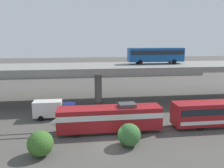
% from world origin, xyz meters
% --- Properties ---
extents(ground_plane, '(260.00, 260.00, 0.00)m').
position_xyz_m(ground_plane, '(0.00, 0.00, 0.00)').
color(ground_plane, '#4C4944').
extents(rail_strip_near, '(110.00, 0.12, 0.12)m').
position_xyz_m(rail_strip_near, '(0.00, 3.29, 0.06)').
color(rail_strip_near, '#59544C').
rests_on(rail_strip_near, ground_plane).
extents(rail_strip_far, '(110.00, 0.12, 0.12)m').
position_xyz_m(rail_strip_far, '(0.00, 4.71, 0.06)').
color(rail_strip_far, '#59544C').
rests_on(rail_strip_far, ground_plane).
extents(train_locomotive, '(15.76, 3.04, 4.18)m').
position_xyz_m(train_locomotive, '(-0.27, 4.00, 2.19)').
color(train_locomotive, maroon).
rests_on(train_locomotive, ground_plane).
extents(highway_overpass, '(96.00, 11.31, 7.77)m').
position_xyz_m(highway_overpass, '(0.00, 20.00, 7.07)').
color(highway_overpass, gray).
rests_on(highway_overpass, ground_plane).
extents(transit_bus_on_overpass, '(12.00, 2.68, 3.40)m').
position_xyz_m(transit_bus_on_overpass, '(12.54, 21.08, 9.83)').
color(transit_bus_on_overpass, '#14478C').
rests_on(transit_bus_on_overpass, highway_overpass).
extents(service_truck_west, '(6.80, 2.46, 3.04)m').
position_xyz_m(service_truck_west, '(-8.23, 10.88, 1.64)').
color(service_truck_west, navy).
rests_on(service_truck_west, ground_plane).
extents(pier_parking_lot, '(79.86, 10.38, 1.23)m').
position_xyz_m(pier_parking_lot, '(0.00, 55.00, 0.61)').
color(pier_parking_lot, gray).
rests_on(pier_parking_lot, ground_plane).
extents(parked_car_0, '(4.41, 1.86, 1.50)m').
position_xyz_m(parked_car_0, '(-18.92, 54.09, 2.00)').
color(parked_car_0, navy).
rests_on(parked_car_0, pier_parking_lot).
extents(parked_car_1, '(4.57, 1.93, 1.50)m').
position_xyz_m(parked_car_1, '(-4.03, 56.14, 2.00)').
color(parked_car_1, '#0C4C26').
rests_on(parked_car_1, pier_parking_lot).
extents(parked_car_2, '(4.45, 1.90, 1.50)m').
position_xyz_m(parked_car_2, '(-27.19, 52.93, 2.00)').
color(parked_car_2, '#0C4C26').
rests_on(parked_car_2, pier_parking_lot).
extents(parked_car_3, '(4.06, 1.98, 1.50)m').
position_xyz_m(parked_car_3, '(-24.87, 57.50, 2.00)').
color(parked_car_3, navy).
rests_on(parked_car_3, pier_parking_lot).
extents(parked_car_4, '(4.32, 1.85, 1.50)m').
position_xyz_m(parked_car_4, '(15.39, 53.66, 2.00)').
color(parked_car_4, maroon).
rests_on(parked_car_4, pier_parking_lot).
extents(parked_car_5, '(4.41, 1.91, 1.50)m').
position_xyz_m(parked_car_5, '(-18.62, 56.54, 2.00)').
color(parked_car_5, navy).
rests_on(parked_car_5, pier_parking_lot).
extents(parked_car_6, '(4.18, 1.83, 1.50)m').
position_xyz_m(parked_car_6, '(-23.97, 55.40, 2.00)').
color(parked_car_6, '#B7B7BC').
rests_on(parked_car_6, pier_parking_lot).
extents(parked_car_7, '(4.64, 1.88, 1.50)m').
position_xyz_m(parked_car_7, '(2.51, 57.35, 2.00)').
color(parked_car_7, navy).
rests_on(parked_car_7, pier_parking_lot).
extents(harbor_water, '(140.00, 36.00, 0.01)m').
position_xyz_m(harbor_water, '(0.00, 78.00, 0.00)').
color(harbor_water, '#2D5170').
rests_on(harbor_water, ground_plane).
extents(shrub_left, '(2.97, 2.97, 2.97)m').
position_xyz_m(shrub_left, '(-8.21, -1.75, 1.49)').
color(shrub_left, '#386726').
rests_on(shrub_left, ground_plane).
extents(shrub_right, '(2.89, 2.89, 2.89)m').
position_xyz_m(shrub_right, '(2.35, -0.65, 1.45)').
color(shrub_right, '#386B33').
rests_on(shrub_right, ground_plane).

